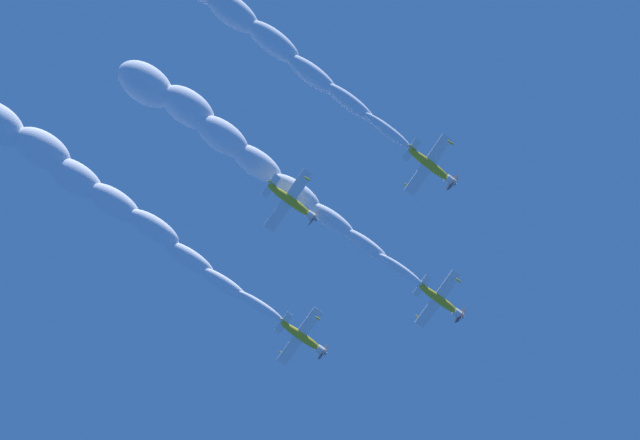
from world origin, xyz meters
name	(u,v)px	position (x,y,z in m)	size (l,w,h in m)	color
airplane_lead	(441,300)	(4.37, -3.78, 87.86)	(7.25, 6.99, 2.89)	gold
airplane_left_wingman	(303,337)	(-12.43, -6.96, 85.76)	(7.24, 6.98, 2.75)	gold
airplane_right_wingman	(431,166)	(9.40, -20.41, 86.59)	(7.09, 6.97, 3.04)	gold
airplane_slot_tail	(292,202)	(-6.40, -23.29, 85.28)	(7.13, 6.98, 2.92)	gold
smoke_trail_lead	(223,138)	(-11.15, -32.21, 89.58)	(23.63, 39.15, 5.27)	white
smoke_trail_left_wingman	(77,177)	(-27.88, -35.16, 87.45)	(23.50, 39.03, 5.00)	white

